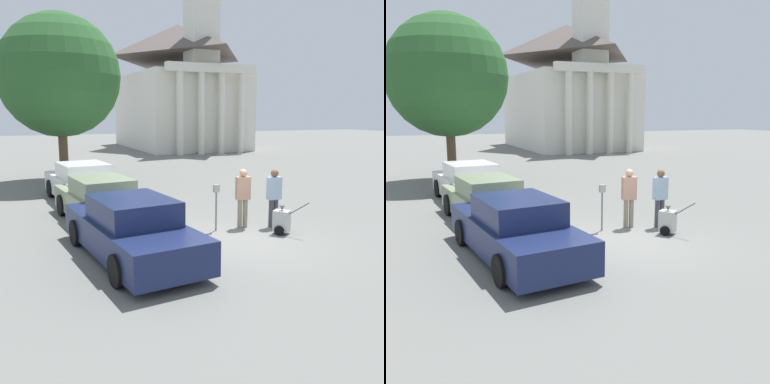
# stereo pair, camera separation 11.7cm
# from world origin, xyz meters

# --- Properties ---
(ground_plane) EXTENTS (120.00, 120.00, 0.00)m
(ground_plane) POSITION_xyz_m (0.00, 0.00, 0.00)
(ground_plane) COLOR slate
(parked_car_navy) EXTENTS (2.42, 5.24, 1.49)m
(parked_car_navy) POSITION_xyz_m (-2.99, -0.23, 0.69)
(parked_car_navy) COLOR #19234C
(parked_car_navy) RESTS_ON ground_plane
(parked_car_sage) EXTENTS (2.34, 5.08, 1.45)m
(parked_car_sage) POSITION_xyz_m (-2.99, 3.38, 0.68)
(parked_car_sage) COLOR gray
(parked_car_sage) RESTS_ON ground_plane
(parked_car_white) EXTENTS (2.45, 5.18, 1.53)m
(parked_car_white) POSITION_xyz_m (-2.99, 6.89, 0.71)
(parked_car_white) COLOR silver
(parked_car_white) RESTS_ON ground_plane
(parking_meter) EXTENTS (0.18, 0.09, 1.37)m
(parking_meter) POSITION_xyz_m (-0.06, 1.12, 0.96)
(parking_meter) COLOR slate
(parking_meter) RESTS_ON ground_plane
(person_worker) EXTENTS (0.45, 0.29, 1.79)m
(person_worker) POSITION_xyz_m (0.83, 1.13, 1.02)
(person_worker) COLOR gray
(person_worker) RESTS_ON ground_plane
(person_supervisor) EXTENTS (0.42, 0.23, 1.76)m
(person_supervisor) POSITION_xyz_m (1.73, 0.83, 1.01)
(person_supervisor) COLOR #3F3F47
(person_supervisor) RESTS_ON ground_plane
(equipment_cart) EXTENTS (0.76, 0.90, 1.00)m
(equipment_cart) POSITION_xyz_m (1.51, 0.07, 0.39)
(equipment_cart) COLOR #B2B2AD
(equipment_cart) RESTS_ON ground_plane
(church) EXTENTS (9.52, 15.28, 24.80)m
(church) POSITION_xyz_m (10.12, 29.92, 6.37)
(church) COLOR silver
(church) RESTS_ON ground_plane
(shade_tree) EXTENTS (5.82, 5.82, 8.07)m
(shade_tree) POSITION_xyz_m (-3.07, 12.10, 5.15)
(shade_tree) COLOR brown
(shade_tree) RESTS_ON ground_plane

